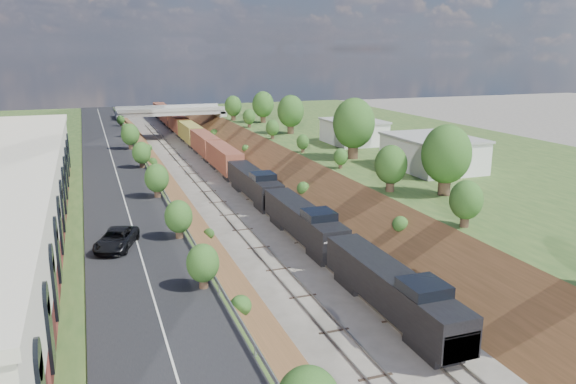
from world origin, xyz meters
name	(u,v)px	position (x,y,z in m)	size (l,w,h in m)	color
platform_right	(454,170)	(33.00, 60.00, 2.50)	(44.00, 180.00, 5.00)	#305020
embankment_left	(158,215)	(-11.00, 60.00, 0.00)	(7.07, 180.00, 7.07)	brown
embankment_right	(319,199)	(11.00, 60.00, 0.00)	(7.07, 180.00, 7.07)	brown
rail_left_track	(223,208)	(-2.60, 60.00, 0.09)	(1.58, 180.00, 0.18)	gray
rail_right_track	(261,204)	(2.60, 60.00, 0.09)	(1.58, 180.00, 0.18)	gray
road	(118,178)	(-15.50, 60.00, 5.05)	(8.00, 180.00, 0.10)	black
guardrail	(152,172)	(-11.40, 59.80, 5.55)	(0.10, 171.00, 0.70)	#99999E
overpass	(171,117)	(0.00, 122.00, 4.92)	(24.50, 8.30, 7.40)	gray
white_building_near	(432,154)	(23.50, 52.00, 7.00)	(9.00, 12.00, 4.00)	silver
white_building_far	(354,133)	(23.00, 74.00, 6.80)	(8.00, 10.00, 3.60)	silver
tree_right_large	(446,155)	(17.00, 40.00, 9.38)	(5.25, 5.25, 7.61)	#473323
tree_left_crest	(226,286)	(-11.80, 20.00, 7.04)	(2.45, 2.45, 3.55)	#473323
freight_train	(206,145)	(2.60, 95.54, 2.56)	(2.97, 151.38, 4.55)	black
suv	(116,239)	(-17.08, 34.34, 5.84)	(2.46, 5.33, 1.48)	black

